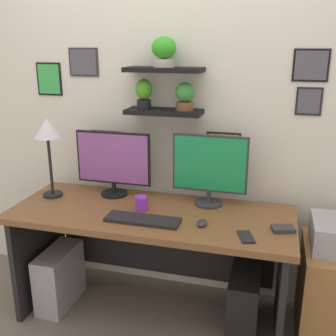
{
  "coord_description": "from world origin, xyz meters",
  "views": [
    {
      "loc": [
        0.7,
        -2.16,
        1.74
      ],
      "look_at": [
        0.1,
        0.05,
        1.03
      ],
      "focal_mm": 42.54,
      "sensor_mm": 36.0,
      "label": 1
    }
  ],
  "objects_px": {
    "computer_tower_right": "(244,301)",
    "desk": "(153,237)",
    "keyboard": "(142,220)",
    "monitor_right": "(210,168)",
    "computer_tower_left": "(60,277)",
    "computer_mouse": "(202,223)",
    "desk_lamp": "(48,135)",
    "coffee_mug": "(141,203)",
    "cell_phone": "(246,237)",
    "monitor_left": "(113,162)",
    "scissors_tray": "(283,229)"
  },
  "relations": [
    {
      "from": "keyboard",
      "to": "monitor_left",
      "type": "bearing_deg",
      "value": 131.75
    },
    {
      "from": "computer_mouse",
      "to": "desk_lamp",
      "type": "xyz_separation_m",
      "value": [
        -1.07,
        0.19,
        0.41
      ]
    },
    {
      "from": "desk_lamp",
      "to": "computer_tower_right",
      "type": "height_order",
      "value": "desk_lamp"
    },
    {
      "from": "monitor_right",
      "to": "cell_phone",
      "type": "relative_size",
      "value": 3.4
    },
    {
      "from": "keyboard",
      "to": "scissors_tray",
      "type": "bearing_deg",
      "value": 6.23
    },
    {
      "from": "computer_mouse",
      "to": "cell_phone",
      "type": "bearing_deg",
      "value": -19.19
    },
    {
      "from": "monitor_left",
      "to": "cell_phone",
      "type": "height_order",
      "value": "monitor_left"
    },
    {
      "from": "computer_mouse",
      "to": "computer_tower_right",
      "type": "distance_m",
      "value": 0.63
    },
    {
      "from": "keyboard",
      "to": "desk_lamp",
      "type": "height_order",
      "value": "desk_lamp"
    },
    {
      "from": "monitor_right",
      "to": "computer_tower_left",
      "type": "bearing_deg",
      "value": -164.92
    },
    {
      "from": "monitor_left",
      "to": "monitor_right",
      "type": "relative_size",
      "value": 1.09
    },
    {
      "from": "desk",
      "to": "computer_tower_left",
      "type": "height_order",
      "value": "desk"
    },
    {
      "from": "desk_lamp",
      "to": "coffee_mug",
      "type": "bearing_deg",
      "value": -6.07
    },
    {
      "from": "desk",
      "to": "coffee_mug",
      "type": "height_order",
      "value": "coffee_mug"
    },
    {
      "from": "monitor_right",
      "to": "desk_lamp",
      "type": "relative_size",
      "value": 0.89
    },
    {
      "from": "monitor_right",
      "to": "computer_tower_right",
      "type": "relative_size",
      "value": 1.19
    },
    {
      "from": "cell_phone",
      "to": "computer_tower_left",
      "type": "xyz_separation_m",
      "value": [
        -1.25,
        0.15,
        -0.55
      ]
    },
    {
      "from": "desk",
      "to": "computer_tower_left",
      "type": "distance_m",
      "value": 0.74
    },
    {
      "from": "coffee_mug",
      "to": "computer_tower_left",
      "type": "xyz_separation_m",
      "value": [
        -0.59,
        -0.05,
        -0.59
      ]
    },
    {
      "from": "computer_mouse",
      "to": "coffee_mug",
      "type": "bearing_deg",
      "value": 163.66
    },
    {
      "from": "computer_tower_left",
      "to": "computer_tower_right",
      "type": "height_order",
      "value": "computer_tower_left"
    },
    {
      "from": "monitor_left",
      "to": "monitor_right",
      "type": "distance_m",
      "value": 0.66
    },
    {
      "from": "monitor_right",
      "to": "desk",
      "type": "bearing_deg",
      "value": -153.86
    },
    {
      "from": "keyboard",
      "to": "desk",
      "type": "bearing_deg",
      "value": 89.73
    },
    {
      "from": "computer_tower_right",
      "to": "desk",
      "type": "bearing_deg",
      "value": 176.53
    },
    {
      "from": "monitor_left",
      "to": "cell_phone",
      "type": "distance_m",
      "value": 1.04
    },
    {
      "from": "keyboard",
      "to": "coffee_mug",
      "type": "relative_size",
      "value": 4.89
    },
    {
      "from": "monitor_left",
      "to": "desk_lamp",
      "type": "relative_size",
      "value": 0.97
    },
    {
      "from": "desk_lamp",
      "to": "keyboard",
      "type": "bearing_deg",
      "value": -17.49
    },
    {
      "from": "monitor_right",
      "to": "cell_phone",
      "type": "distance_m",
      "value": 0.55
    },
    {
      "from": "cell_phone",
      "to": "coffee_mug",
      "type": "bearing_deg",
      "value": 143.83
    },
    {
      "from": "monitor_left",
      "to": "scissors_tray",
      "type": "relative_size",
      "value": 4.32
    },
    {
      "from": "monitor_right",
      "to": "computer_tower_right",
      "type": "height_order",
      "value": "monitor_right"
    },
    {
      "from": "coffee_mug",
      "to": "monitor_left",
      "type": "bearing_deg",
      "value": 141.89
    },
    {
      "from": "coffee_mug",
      "to": "computer_tower_left",
      "type": "relative_size",
      "value": 0.22
    },
    {
      "from": "monitor_left",
      "to": "keyboard",
      "type": "distance_m",
      "value": 0.54
    },
    {
      "from": "cell_phone",
      "to": "scissors_tray",
      "type": "height_order",
      "value": "scissors_tray"
    },
    {
      "from": "monitor_right",
      "to": "monitor_left",
      "type": "bearing_deg",
      "value": 180.0
    },
    {
      "from": "computer_mouse",
      "to": "computer_tower_left",
      "type": "distance_m",
      "value": 1.15
    },
    {
      "from": "monitor_left",
      "to": "computer_tower_left",
      "type": "bearing_deg",
      "value": -140.8
    },
    {
      "from": "cell_phone",
      "to": "computer_tower_left",
      "type": "height_order",
      "value": "cell_phone"
    },
    {
      "from": "monitor_right",
      "to": "computer_tower_left",
      "type": "height_order",
      "value": "monitor_right"
    },
    {
      "from": "desk_lamp",
      "to": "scissors_tray",
      "type": "xyz_separation_m",
      "value": [
        1.51,
        -0.14,
        -0.42
      ]
    },
    {
      "from": "desk_lamp",
      "to": "coffee_mug",
      "type": "xyz_separation_m",
      "value": [
        0.66,
        -0.07,
        -0.38
      ]
    },
    {
      "from": "keyboard",
      "to": "computer_tower_right",
      "type": "bearing_deg",
      "value": 15.61
    },
    {
      "from": "coffee_mug",
      "to": "computer_tower_left",
      "type": "distance_m",
      "value": 0.84
    },
    {
      "from": "keyboard",
      "to": "monitor_right",
      "type": "bearing_deg",
      "value": 48.08
    },
    {
      "from": "computer_mouse",
      "to": "computer_tower_left",
      "type": "height_order",
      "value": "computer_mouse"
    },
    {
      "from": "desk",
      "to": "monitor_right",
      "type": "height_order",
      "value": "monitor_right"
    },
    {
      "from": "keyboard",
      "to": "cell_phone",
      "type": "distance_m",
      "value": 0.6
    }
  ]
}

